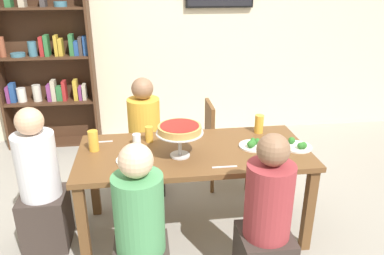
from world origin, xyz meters
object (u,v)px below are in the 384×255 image
at_px(dining_table, 194,161).
at_px(bookshelf, 46,57).
at_px(diner_head_west, 41,190).
at_px(salad_plate_near_diner, 253,145).
at_px(beer_glass_amber_tall, 259,124).
at_px(water_glass_clear_far, 188,132).
at_px(cutlery_fork_far, 101,142).
at_px(cutlery_fork_near, 276,159).
at_px(salad_plate_far_diner, 298,146).
at_px(diner_far_left, 145,145).
at_px(salad_plate_spare, 134,159).
at_px(chair_far_right, 220,140).
at_px(deep_dish_pizza_stand, 180,131).
at_px(diner_near_left, 141,242).
at_px(water_glass_clear_near, 137,139).
at_px(cutlery_knife_near, 225,167).
at_px(beer_glass_amber_short, 93,141).
at_px(beer_glass_amber_spare, 149,134).
at_px(diner_near_right, 266,228).

bearing_deg(dining_table, bookshelf, 126.57).
relative_size(diner_head_west, salad_plate_near_diner, 4.97).
xyz_separation_m(beer_glass_amber_tall, water_glass_clear_far, (-0.62, -0.04, -0.02)).
bearing_deg(cutlery_fork_far, cutlery_fork_near, 157.54).
distance_m(salad_plate_far_diner, cutlery_fork_near, 0.29).
bearing_deg(diner_far_left, salad_plate_spare, -6.10).
height_order(chair_far_right, cutlery_fork_far, chair_far_right).
distance_m(bookshelf, cutlery_fork_near, 3.08).
bearing_deg(deep_dish_pizza_stand, diner_near_left, -115.64).
bearing_deg(water_glass_clear_far, cutlery_fork_far, 178.52).
distance_m(salad_plate_near_diner, water_glass_clear_near, 0.93).
bearing_deg(bookshelf, cutlery_knife_near, -54.19).
bearing_deg(chair_far_right, salad_plate_near_diner, 8.45).
bearing_deg(diner_head_west, water_glass_clear_near, 14.02).
height_order(diner_near_left, cutlery_fork_far, diner_near_left).
bearing_deg(beer_glass_amber_short, beer_glass_amber_spare, 14.37).
bearing_deg(salad_plate_spare, beer_glass_amber_tall, 20.11).
xyz_separation_m(bookshelf, cutlery_fork_near, (2.07, -2.25, -0.36)).
bearing_deg(bookshelf, chair_far_right, -34.72).
bearing_deg(chair_far_right, salad_plate_spare, -44.50).
distance_m(diner_far_left, cutlery_knife_near, 1.17).
distance_m(beer_glass_amber_short, cutlery_knife_near, 1.03).
relative_size(salad_plate_near_diner, beer_glass_amber_short, 1.42).
relative_size(diner_head_west, water_glass_clear_near, 12.59).
xyz_separation_m(diner_near_left, water_glass_clear_far, (0.41, 0.96, 0.31)).
distance_m(diner_near_left, cutlery_fork_far, 1.06).
height_order(salad_plate_near_diner, cutlery_knife_near, salad_plate_near_diner).
bearing_deg(diner_head_west, diner_far_left, 42.11).
xyz_separation_m(bookshelf, salad_plate_far_diner, (2.31, -2.09, -0.34)).
distance_m(diner_near_left, beer_glass_amber_tall, 1.48).
relative_size(bookshelf, beer_glass_amber_tall, 13.90).
bearing_deg(bookshelf, diner_near_right, -55.44).
bearing_deg(bookshelf, salad_plate_spare, -64.09).
bearing_deg(diner_far_left, bookshelf, -139.58).
distance_m(beer_glass_amber_short, water_glass_clear_far, 0.77).
relative_size(cutlery_fork_near, cutlery_knife_near, 1.00).
distance_m(salad_plate_far_diner, water_glass_clear_far, 0.88).
relative_size(chair_far_right, beer_glass_amber_short, 5.34).
bearing_deg(cutlery_fork_far, beer_glass_amber_tall, 179.08).
distance_m(diner_far_left, deep_dish_pizza_stand, 0.94).
height_order(dining_table, cutlery_knife_near, cutlery_knife_near).
height_order(beer_glass_amber_spare, water_glass_clear_near, beer_glass_amber_spare).
xyz_separation_m(diner_head_west, cutlery_fork_near, (1.75, -0.21, 0.25)).
height_order(beer_glass_amber_tall, cutlery_knife_near, beer_glass_amber_tall).
bearing_deg(water_glass_clear_far, dining_table, -87.03).
bearing_deg(chair_far_right, diner_head_west, -64.04).
distance_m(bookshelf, cutlery_fork_far, 1.96).
distance_m(water_glass_clear_far, cutlery_knife_near, 0.57).
relative_size(chair_far_right, cutlery_fork_far, 4.83).
xyz_separation_m(deep_dish_pizza_stand, cutlery_fork_near, (0.69, -0.15, -0.20)).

